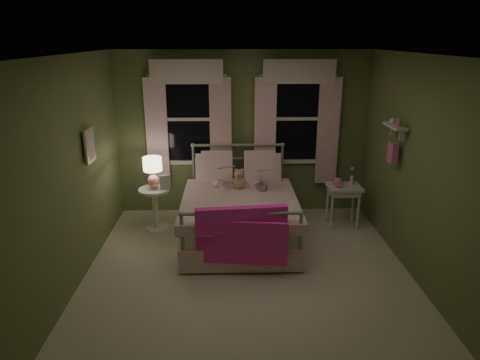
{
  "coord_description": "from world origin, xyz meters",
  "views": [
    {
      "loc": [
        -0.22,
        -4.6,
        2.78
      ],
      "look_at": [
        -0.08,
        0.69,
        1.0
      ],
      "focal_mm": 32.0,
      "sensor_mm": 36.0,
      "label": 1
    }
  ],
  "objects_px": {
    "child_left": "(220,167)",
    "teddy_bear": "(239,180)",
    "child_right": "(257,169)",
    "bed": "(239,213)",
    "nightstand_left": "(155,203)",
    "table_lamp": "(153,169)",
    "nightstand_right": "(344,192)"
  },
  "relations": [
    {
      "from": "table_lamp",
      "to": "nightstand_right",
      "type": "bearing_deg",
      "value": 1.12
    },
    {
      "from": "bed",
      "to": "child_right",
      "type": "relative_size",
      "value": 3.02
    },
    {
      "from": "bed",
      "to": "nightstand_right",
      "type": "relative_size",
      "value": 3.18
    },
    {
      "from": "teddy_bear",
      "to": "table_lamp",
      "type": "distance_m",
      "value": 1.26
    },
    {
      "from": "child_right",
      "to": "table_lamp",
      "type": "bearing_deg",
      "value": -5.6
    },
    {
      "from": "child_right",
      "to": "nightstand_right",
      "type": "bearing_deg",
      "value": 168.94
    },
    {
      "from": "bed",
      "to": "nightstand_right",
      "type": "height_order",
      "value": "bed"
    },
    {
      "from": "child_right",
      "to": "table_lamp",
      "type": "xyz_separation_m",
      "value": [
        -1.53,
        -0.1,
        0.05
      ]
    },
    {
      "from": "table_lamp",
      "to": "nightstand_right",
      "type": "relative_size",
      "value": 0.7
    },
    {
      "from": "child_right",
      "to": "teddy_bear",
      "type": "bearing_deg",
      "value": 20.26
    },
    {
      "from": "teddy_bear",
      "to": "child_left",
      "type": "bearing_deg",
      "value": 150.5
    },
    {
      "from": "child_left",
      "to": "nightstand_right",
      "type": "distance_m",
      "value": 1.91
    },
    {
      "from": "child_left",
      "to": "teddy_bear",
      "type": "distance_m",
      "value": 0.35
    },
    {
      "from": "bed",
      "to": "teddy_bear",
      "type": "bearing_deg",
      "value": 90.0
    },
    {
      "from": "nightstand_left",
      "to": "table_lamp",
      "type": "bearing_deg",
      "value": 0.0
    },
    {
      "from": "bed",
      "to": "nightstand_left",
      "type": "relative_size",
      "value": 3.13
    },
    {
      "from": "table_lamp",
      "to": "child_right",
      "type": "bearing_deg",
      "value": 3.63
    },
    {
      "from": "nightstand_left",
      "to": "table_lamp",
      "type": "xyz_separation_m",
      "value": [
        0.0,
        0.0,
        0.54
      ]
    },
    {
      "from": "child_right",
      "to": "bed",
      "type": "bearing_deg",
      "value": 47.17
    },
    {
      "from": "child_left",
      "to": "table_lamp",
      "type": "relative_size",
      "value": 1.65
    },
    {
      "from": "bed",
      "to": "nightstand_right",
      "type": "bearing_deg",
      "value": 13.43
    },
    {
      "from": "teddy_bear",
      "to": "nightstand_left",
      "type": "height_order",
      "value": "teddy_bear"
    },
    {
      "from": "nightstand_right",
      "to": "teddy_bear",
      "type": "bearing_deg",
      "value": -175.8
    },
    {
      "from": "child_right",
      "to": "table_lamp",
      "type": "height_order",
      "value": "child_right"
    },
    {
      "from": "bed",
      "to": "nightstand_left",
      "type": "distance_m",
      "value": 1.29
    },
    {
      "from": "teddy_bear",
      "to": "child_right",
      "type": "bearing_deg",
      "value": 29.5
    },
    {
      "from": "child_left",
      "to": "table_lamp",
      "type": "bearing_deg",
      "value": -9.86
    },
    {
      "from": "nightstand_left",
      "to": "nightstand_right",
      "type": "height_order",
      "value": "same"
    },
    {
      "from": "child_right",
      "to": "nightstand_right",
      "type": "xyz_separation_m",
      "value": [
        1.31,
        -0.04,
        -0.36
      ]
    },
    {
      "from": "bed",
      "to": "child_left",
      "type": "bearing_deg",
      "value": 123.6
    },
    {
      "from": "child_left",
      "to": "teddy_bear",
      "type": "xyz_separation_m",
      "value": [
        0.28,
        -0.16,
        -0.15
      ]
    },
    {
      "from": "child_left",
      "to": "teddy_bear",
      "type": "bearing_deg",
      "value": 134.93
    }
  ]
}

